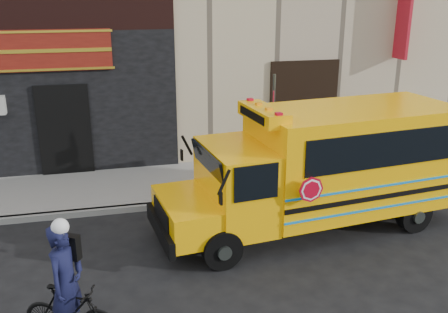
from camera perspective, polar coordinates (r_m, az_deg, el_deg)
name	(u,v)px	position (r m, az deg, el deg)	size (l,w,h in m)	color
ground	(216,255)	(10.48, -0.87, -11.22)	(120.00, 120.00, 0.00)	black
curb	(194,202)	(12.73, -3.41, -5.24)	(40.00, 0.20, 0.15)	gray
sidewalk	(185,181)	(14.10, -4.47, -2.84)	(40.00, 3.00, 0.15)	gray
school_bus	(327,164)	(11.35, 11.64, -0.83)	(7.11, 2.94, 2.92)	black
sign_pole	(273,131)	(12.83, 5.59, 2.95)	(0.13, 0.27, 3.22)	#39403C
bicycle	(71,313)	(8.40, -17.13, -16.73)	(0.44, 1.55, 0.93)	black
cyclist	(67,285)	(8.15, -17.53, -13.86)	(0.69, 0.45, 1.90)	black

